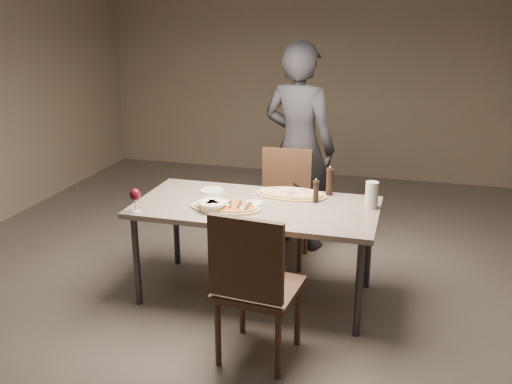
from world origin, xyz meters
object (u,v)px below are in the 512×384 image
(bread_basket, at_px, (212,205))
(pepper_mill_left, at_px, (316,191))
(chair_near, at_px, (253,281))
(chair_far, at_px, (284,199))
(diner, at_px, (299,147))
(ham_pizza, at_px, (291,194))
(zucchini_pizza, at_px, (225,206))
(carafe, at_px, (372,195))
(dining_table, at_px, (256,212))

(bread_basket, xyz_separation_m, pepper_mill_left, (0.69, 0.38, 0.04))
(chair_near, distance_m, chair_far, 1.64)
(diner, bearing_deg, ham_pizza, 113.24)
(zucchini_pizza, relative_size, chair_far, 0.54)
(bread_basket, xyz_separation_m, carafe, (1.10, 0.37, 0.05))
(ham_pizza, height_order, chair_far, chair_far)
(chair_near, relative_size, chair_far, 1.05)
(dining_table, xyz_separation_m, chair_near, (0.22, -0.86, -0.12))
(carafe, xyz_separation_m, chair_far, (-0.79, 0.60, -0.30))
(dining_table, relative_size, chair_far, 1.85)
(pepper_mill_left, height_order, carafe, carafe)
(zucchini_pizza, relative_size, bread_basket, 2.57)
(dining_table, distance_m, ham_pizza, 0.36)
(carafe, bearing_deg, chair_far, 142.60)
(pepper_mill_left, height_order, chair_far, chair_far)
(bread_basket, height_order, diner, diner)
(dining_table, bearing_deg, chair_far, 86.88)
(zucchini_pizza, height_order, diner, diner)
(bread_basket, distance_m, chair_near, 0.85)
(zucchini_pizza, relative_size, carafe, 2.68)
(carafe, bearing_deg, ham_pizza, 169.56)
(bread_basket, xyz_separation_m, diner, (0.37, 1.29, 0.15))
(dining_table, xyz_separation_m, ham_pizza, (0.21, 0.28, 0.07))
(carafe, height_order, chair_far, chair_far)
(chair_near, bearing_deg, chair_far, 101.93)
(zucchini_pizza, relative_size, pepper_mill_left, 2.84)
(bread_basket, height_order, chair_far, chair_far)
(chair_near, xyz_separation_m, chair_far, (-0.18, 1.63, -0.03))
(zucchini_pizza, height_order, chair_far, chair_far)
(zucchini_pizza, distance_m, carafe, 1.07)
(pepper_mill_left, bearing_deg, dining_table, -157.53)
(carafe, height_order, diner, diner)
(dining_table, height_order, pepper_mill_left, pepper_mill_left)
(carafe, bearing_deg, pepper_mill_left, 178.94)
(zucchini_pizza, bearing_deg, ham_pizza, 37.15)
(ham_pizza, distance_m, bread_basket, 0.68)
(dining_table, distance_m, zucchini_pizza, 0.25)
(pepper_mill_left, distance_m, diner, 0.97)
(chair_near, relative_size, diner, 0.54)
(dining_table, relative_size, bread_basket, 8.73)
(bread_basket, bearing_deg, ham_pizza, 45.62)
(bread_basket, xyz_separation_m, chair_near, (0.49, -0.65, -0.22))
(dining_table, distance_m, bread_basket, 0.35)
(zucchini_pizza, height_order, pepper_mill_left, pepper_mill_left)
(pepper_mill_left, relative_size, carafe, 0.94)
(carafe, distance_m, diner, 1.17)
(ham_pizza, xyz_separation_m, bread_basket, (-0.48, -0.49, 0.03))
(zucchini_pizza, xyz_separation_m, chair_near, (0.42, -0.72, -0.19))
(ham_pizza, bearing_deg, zucchini_pizza, -131.25)
(ham_pizza, bearing_deg, bread_basket, -132.10)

